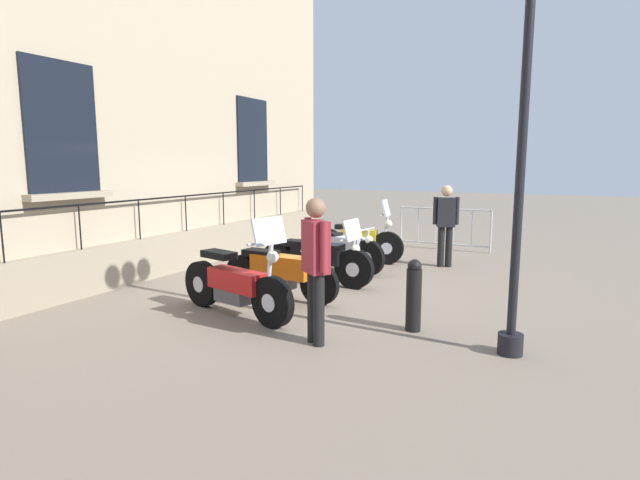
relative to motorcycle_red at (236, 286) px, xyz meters
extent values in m
plane|color=gray|center=(-0.27, 2.24, -0.44)|extent=(60.00, 60.00, 0.00)
cube|color=tan|center=(-3.24, 2.24, 3.99)|extent=(0.60, 11.81, 8.85)
cube|color=gray|center=(-2.86, 2.24, -0.05)|extent=(0.20, 11.81, 0.78)
cube|color=black|center=(-2.92, 4.84, 2.25)|extent=(0.06, 1.24, 2.00)
cube|color=tan|center=(-2.84, 4.84, 1.21)|extent=(0.24, 1.44, 0.10)
cube|color=black|center=(-2.92, -0.36, 2.25)|extent=(0.06, 1.24, 2.00)
cube|color=tan|center=(-2.84, -0.36, 1.21)|extent=(0.24, 1.44, 0.10)
cube|color=black|center=(-2.82, 2.24, 1.05)|extent=(0.03, 9.92, 0.03)
cylinder|color=black|center=(-2.82, -1.48, 0.69)|extent=(0.02, 0.02, 0.71)
cylinder|color=black|center=(-2.82, -0.24, 0.69)|extent=(0.02, 0.02, 0.71)
cylinder|color=black|center=(-2.82, 1.00, 0.69)|extent=(0.02, 0.02, 0.71)
cylinder|color=black|center=(-2.82, 2.24, 0.69)|extent=(0.02, 0.02, 0.71)
cylinder|color=black|center=(-2.82, 3.48, 0.69)|extent=(0.02, 0.02, 0.71)
cylinder|color=black|center=(-2.82, 4.72, 0.69)|extent=(0.02, 0.02, 0.71)
cylinder|color=black|center=(-2.82, 5.96, 0.69)|extent=(0.02, 0.02, 0.71)
cylinder|color=black|center=(-2.82, 7.20, 0.69)|extent=(0.02, 0.02, 0.71)
cylinder|color=black|center=(0.72, -0.20, -0.10)|extent=(0.70, 0.32, 0.69)
cylinder|color=silver|center=(0.72, -0.20, -0.10)|extent=(0.27, 0.22, 0.24)
cylinder|color=black|center=(-0.77, 0.20, -0.10)|extent=(0.70, 0.32, 0.69)
cylinder|color=silver|center=(-0.77, 0.20, -0.10)|extent=(0.27, 0.22, 0.24)
cube|color=red|center=(0.03, -0.01, 0.08)|extent=(1.02, 0.53, 0.29)
cube|color=#4C4C51|center=(-0.07, 0.02, -0.13)|extent=(0.62, 0.38, 0.24)
cube|color=black|center=(-0.35, 0.09, 0.40)|extent=(0.59, 0.39, 0.10)
cylinder|color=silver|center=(0.68, -0.19, 0.29)|extent=(0.17, 0.10, 0.79)
cylinder|color=silver|center=(0.63, -0.17, 0.69)|extent=(0.20, 0.62, 0.04)
sphere|color=white|center=(0.74, -0.20, 0.51)|extent=(0.16, 0.16, 0.16)
cylinder|color=silver|center=(-0.21, 0.22, -0.25)|extent=(0.87, 0.31, 0.08)
cube|color=silver|center=(0.69, -0.19, 0.84)|extent=(0.25, 0.53, 0.36)
cylinder|color=black|center=(0.81, 1.02, -0.12)|extent=(0.65, 0.15, 0.64)
cylinder|color=silver|center=(0.81, 1.02, -0.12)|extent=(0.23, 0.14, 0.22)
cylinder|color=black|center=(-0.68, 1.13, -0.12)|extent=(0.65, 0.15, 0.64)
cylinder|color=silver|center=(-0.68, 1.13, -0.12)|extent=(0.23, 0.14, 0.22)
cube|color=orange|center=(0.12, 1.07, 0.09)|extent=(1.05, 0.39, 0.34)
cube|color=#4C4C51|center=(0.02, 1.08, -0.15)|extent=(0.63, 0.30, 0.22)
cube|color=black|center=(-0.29, 1.10, 0.27)|extent=(0.59, 0.33, 0.10)
cylinder|color=silver|center=(0.76, 1.02, 0.16)|extent=(0.16, 0.07, 0.57)
cylinder|color=silver|center=(0.71, 1.03, 0.44)|extent=(0.09, 0.70, 0.04)
sphere|color=white|center=(0.83, 1.02, 0.26)|extent=(0.16, 0.16, 0.16)
cylinder|color=silver|center=(-0.18, 1.27, -0.27)|extent=(0.93, 0.15, 0.08)
cylinder|color=black|center=(0.89, 2.21, -0.10)|extent=(0.69, 0.17, 0.69)
cylinder|color=silver|center=(0.89, 2.21, -0.10)|extent=(0.25, 0.18, 0.24)
cylinder|color=black|center=(-0.65, 2.25, -0.10)|extent=(0.69, 0.17, 0.69)
cylinder|color=silver|center=(-0.65, 2.25, -0.10)|extent=(0.25, 0.18, 0.24)
cube|color=black|center=(0.17, 2.23, 0.12)|extent=(0.95, 0.36, 0.36)
cube|color=#4C4C51|center=(0.07, 2.23, -0.13)|extent=(0.57, 0.28, 0.24)
cube|color=black|center=(-0.21, 2.24, 0.27)|extent=(0.53, 0.32, 0.10)
cylinder|color=silver|center=(0.84, 2.21, 0.17)|extent=(0.16, 0.06, 0.54)
cylinder|color=silver|center=(0.79, 2.22, 0.43)|extent=(0.05, 0.75, 0.04)
sphere|color=white|center=(0.91, 2.21, 0.25)|extent=(0.16, 0.16, 0.16)
cylinder|color=silver|center=(-0.11, 2.42, -0.25)|extent=(0.85, 0.10, 0.08)
cube|color=silver|center=(0.85, 2.21, 0.58)|extent=(0.14, 0.61, 0.36)
cylinder|color=black|center=(0.74, 3.25, -0.09)|extent=(0.71, 0.25, 0.70)
cylinder|color=silver|center=(0.74, 3.25, -0.09)|extent=(0.27, 0.18, 0.25)
cylinder|color=black|center=(-0.49, 3.50, -0.09)|extent=(0.71, 0.25, 0.70)
cylinder|color=silver|center=(-0.49, 3.50, -0.09)|extent=(0.27, 0.18, 0.25)
cube|color=#B2B2BC|center=(0.17, 3.37, 0.11)|extent=(0.92, 0.50, 0.32)
cube|color=#4C4C51|center=(0.07, 3.39, -0.13)|extent=(0.57, 0.36, 0.25)
cube|color=black|center=(-0.18, 3.44, 0.28)|extent=(0.54, 0.39, 0.10)
cylinder|color=silver|center=(0.69, 3.26, 0.18)|extent=(0.17, 0.09, 0.54)
cylinder|color=silver|center=(0.64, 3.27, 0.44)|extent=(0.18, 0.72, 0.04)
sphere|color=white|center=(0.76, 3.25, 0.26)|extent=(0.16, 0.16, 0.16)
cylinder|color=silver|center=(-0.06, 3.60, -0.25)|extent=(0.79, 0.23, 0.08)
cylinder|color=black|center=(0.70, 4.49, -0.09)|extent=(0.71, 0.20, 0.70)
cylinder|color=silver|center=(0.70, 4.49, -0.09)|extent=(0.26, 0.17, 0.25)
cylinder|color=black|center=(-0.63, 4.34, -0.09)|extent=(0.71, 0.20, 0.70)
cylinder|color=silver|center=(-0.63, 4.34, -0.09)|extent=(0.26, 0.17, 0.25)
cube|color=gold|center=(0.09, 4.42, 0.12)|extent=(0.79, 0.33, 0.34)
cube|color=#4C4C51|center=(-0.01, 4.41, -0.12)|extent=(0.48, 0.24, 0.25)
cube|color=black|center=(-0.23, 4.38, 0.33)|extent=(0.45, 0.27, 0.10)
cylinder|color=silver|center=(0.65, 4.48, 0.26)|extent=(0.17, 0.08, 0.71)
cylinder|color=silver|center=(0.60, 4.48, 0.62)|extent=(0.10, 0.54, 0.04)
sphere|color=white|center=(0.72, 4.49, 0.44)|extent=(0.16, 0.16, 0.16)
cylinder|color=silver|center=(-0.17, 4.52, -0.25)|extent=(0.70, 0.16, 0.08)
cube|color=silver|center=(0.66, 4.48, 0.77)|extent=(0.17, 0.45, 0.36)
cylinder|color=black|center=(3.65, 0.18, -0.32)|extent=(0.28, 0.28, 0.24)
cylinder|color=black|center=(3.65, 0.18, 2.05)|extent=(0.10, 0.10, 4.98)
cylinder|color=#B7B7BF|center=(0.24, 6.95, 0.08)|extent=(0.05, 0.05, 1.05)
cylinder|color=#B7B7BF|center=(2.48, 6.86, 0.08)|extent=(0.05, 0.05, 1.05)
cylinder|color=#B7B7BF|center=(1.36, 6.90, 0.58)|extent=(2.25, 0.13, 0.04)
cylinder|color=#B7B7BF|center=(1.36, 6.90, -0.29)|extent=(2.25, 0.13, 0.04)
cylinder|color=#B7B7BF|center=(0.69, 6.93, 0.16)|extent=(0.02, 0.02, 0.87)
cylinder|color=#B7B7BF|center=(1.13, 6.91, 0.16)|extent=(0.02, 0.02, 0.87)
cylinder|color=#B7B7BF|center=(1.58, 6.89, 0.16)|extent=(0.02, 0.02, 0.87)
cylinder|color=#B7B7BF|center=(2.03, 6.87, 0.16)|extent=(0.02, 0.02, 0.87)
cylinder|color=black|center=(2.43, 0.49, -0.04)|extent=(0.20, 0.20, 0.81)
sphere|color=black|center=(2.43, 0.49, 0.41)|extent=(0.18, 0.18, 0.18)
cylinder|color=black|center=(1.45, -0.44, -0.01)|extent=(0.14, 0.14, 0.87)
cylinder|color=black|center=(1.57, -0.54, -0.01)|extent=(0.14, 0.14, 0.87)
cube|color=maroon|center=(1.51, -0.49, 0.74)|extent=(0.42, 0.40, 0.62)
sphere|color=#8C664C|center=(1.51, -0.49, 1.19)|extent=(0.24, 0.24, 0.24)
cylinder|color=maroon|center=(1.34, -0.35, 0.77)|extent=(0.09, 0.09, 0.59)
cylinder|color=maroon|center=(1.68, -0.62, 0.77)|extent=(0.09, 0.09, 0.59)
cylinder|color=black|center=(1.93, 4.81, -0.02)|extent=(0.14, 0.14, 0.84)
cylinder|color=black|center=(1.78, 4.76, -0.02)|extent=(0.14, 0.14, 0.84)
cube|color=black|center=(1.86, 4.79, 0.70)|extent=(0.41, 0.33, 0.60)
sphere|color=tan|center=(1.86, 4.79, 1.15)|extent=(0.23, 0.23, 0.23)
cylinder|color=black|center=(2.06, 4.86, 0.73)|extent=(0.09, 0.09, 0.57)
cylinder|color=black|center=(1.65, 4.71, 0.73)|extent=(0.09, 0.09, 0.57)
camera|label=1|loc=(4.16, -5.71, 1.71)|focal=28.49mm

